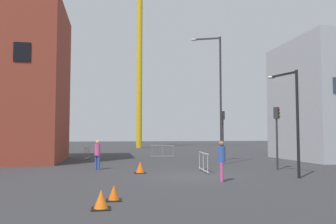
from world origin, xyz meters
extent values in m
plane|color=#333335|center=(0.00, 0.00, 0.00)|extent=(160.00, 160.00, 0.00)
cube|color=black|center=(-9.96, 6.65, 7.57)|extent=(1.10, 0.06, 1.30)
cylinder|color=gold|center=(0.39, 35.40, 12.23)|extent=(0.90, 0.90, 24.46)
cylinder|color=#2D2D30|center=(3.51, 5.88, 4.52)|extent=(0.14, 0.14, 9.04)
cube|color=#2D2D30|center=(2.64, 6.22, 8.94)|extent=(1.78, 0.77, 0.10)
ellipsoid|color=silver|center=(1.76, 6.56, 8.92)|extent=(0.44, 0.24, 0.16)
cylinder|color=black|center=(4.83, -1.73, 2.64)|extent=(0.14, 0.14, 5.28)
cube|color=black|center=(4.58, -0.90, 5.18)|extent=(0.59, 1.68, 0.10)
ellipsoid|color=silver|center=(4.33, -0.08, 5.16)|extent=(0.44, 0.24, 0.16)
cylinder|color=#2D2D30|center=(5.73, 2.10, 1.52)|extent=(0.12, 0.12, 3.04)
cube|color=#2D2D30|center=(5.73, 2.10, 3.39)|extent=(0.36, 0.37, 0.70)
sphere|color=red|center=(5.84, 1.97, 3.61)|extent=(0.11, 0.11, 0.11)
sphere|color=#3C2905|center=(5.84, 1.97, 3.39)|extent=(0.11, 0.11, 0.11)
sphere|color=#07330F|center=(5.84, 1.97, 3.17)|extent=(0.11, 0.11, 0.11)
cylinder|color=#232326|center=(4.92, 9.56, 1.64)|extent=(0.12, 0.12, 3.28)
cube|color=#232326|center=(4.92, 9.56, 3.63)|extent=(0.37, 0.35, 0.70)
sphere|color=red|center=(4.78, 9.66, 3.85)|extent=(0.11, 0.11, 0.11)
sphere|color=#3C2905|center=(4.78, 9.66, 3.63)|extent=(0.11, 0.11, 0.11)
sphere|color=#07330F|center=(4.78, 9.66, 3.41)|extent=(0.11, 0.11, 0.11)
cylinder|color=#33519E|center=(-4.81, 3.90, 0.42)|extent=(0.14, 0.14, 0.83)
cylinder|color=#33519E|center=(-4.97, 4.02, 0.42)|extent=(0.14, 0.14, 0.83)
cylinder|color=#D14C8C|center=(-4.89, 3.96, 1.18)|extent=(0.34, 0.34, 0.69)
sphere|color=tan|center=(-4.89, 3.96, 1.64)|extent=(0.23, 0.23, 0.23)
cylinder|color=#D14C8C|center=(0.74, -2.31, 0.43)|extent=(0.14, 0.14, 0.86)
cylinder|color=#D14C8C|center=(0.80, -2.12, 0.43)|extent=(0.14, 0.14, 0.86)
cylinder|color=#33519E|center=(0.77, -2.21, 1.22)|extent=(0.34, 0.34, 0.72)
sphere|color=#8C6647|center=(0.77, -2.21, 1.70)|extent=(0.23, 0.23, 0.23)
cube|color=#B2B5BA|center=(1.02, 1.68, 1.05)|extent=(0.26, 2.56, 0.06)
cube|color=#B2B5BA|center=(1.02, 1.68, 0.10)|extent=(0.26, 2.56, 0.06)
cylinder|color=#B2B5BA|center=(0.93, 0.53, 0.53)|extent=(0.04, 0.04, 1.05)
cylinder|color=#B2B5BA|center=(1.02, 1.68, 0.53)|extent=(0.04, 0.04, 1.05)
cylinder|color=#B2B5BA|center=(1.12, 2.83, 0.53)|extent=(0.04, 0.04, 1.05)
cube|color=gray|center=(-5.99, 12.19, 1.05)|extent=(0.28, 2.00, 0.06)
cube|color=gray|center=(-5.99, 12.19, 0.10)|extent=(0.28, 2.00, 0.06)
cylinder|color=gray|center=(-6.08, 11.29, 0.53)|extent=(0.04, 0.04, 1.05)
cylinder|color=gray|center=(-5.99, 12.19, 0.53)|extent=(0.04, 0.04, 1.05)
cylinder|color=gray|center=(-5.89, 13.08, 0.53)|extent=(0.04, 0.04, 1.05)
cube|color=gray|center=(0.64, 13.84, 1.05)|extent=(2.14, 0.29, 0.06)
cube|color=gray|center=(0.64, 13.84, 0.10)|extent=(2.14, 0.29, 0.06)
cylinder|color=gray|center=(-0.32, 13.94, 0.53)|extent=(0.04, 0.04, 1.05)
cylinder|color=gray|center=(0.64, 13.84, 0.53)|extent=(0.04, 0.04, 1.05)
cylinder|color=gray|center=(1.60, 13.74, 0.53)|extent=(0.04, 0.04, 1.05)
cube|color=black|center=(-4.44, -6.96, 0.01)|extent=(0.55, 0.55, 0.03)
cone|color=orange|center=(-4.44, -6.96, 0.28)|extent=(0.42, 0.42, 0.55)
cube|color=black|center=(-4.06, -5.76, 0.01)|extent=(0.50, 0.50, 0.03)
cone|color=#E55B0F|center=(-4.06, -5.76, 0.25)|extent=(0.38, 0.38, 0.50)
cube|color=black|center=(-2.53, 1.72, 0.01)|extent=(0.63, 0.63, 0.03)
cone|color=#E55B0F|center=(-2.53, 1.72, 0.32)|extent=(0.48, 0.48, 0.64)
camera|label=1|loc=(-4.25, -16.93, 2.14)|focal=36.38mm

